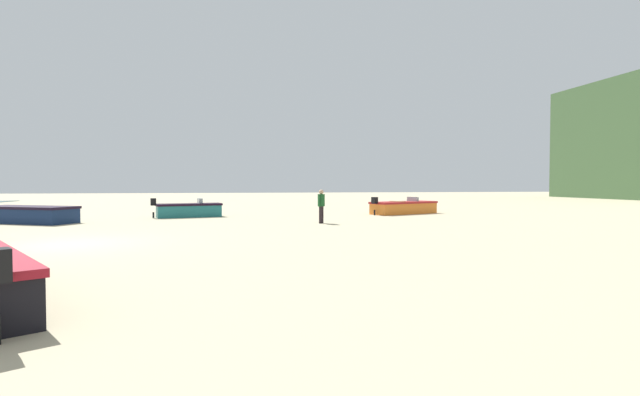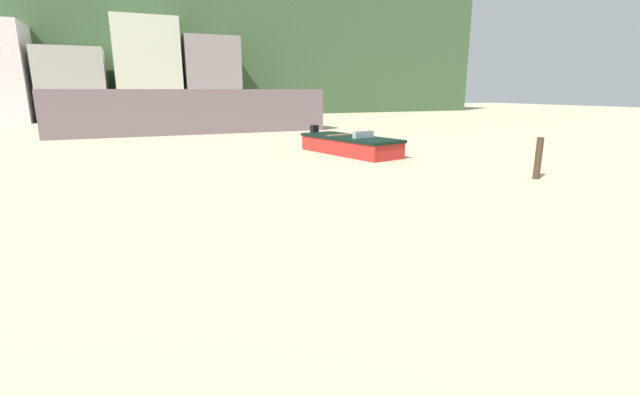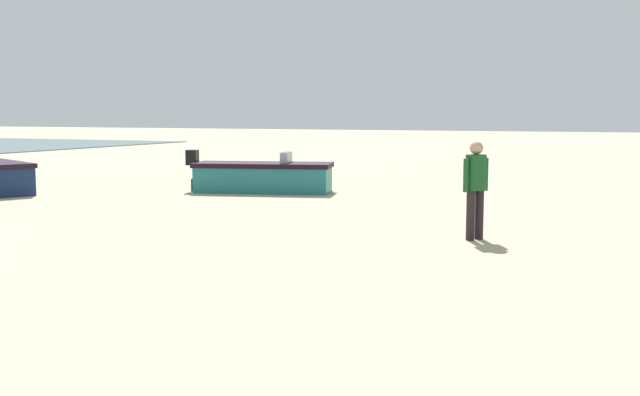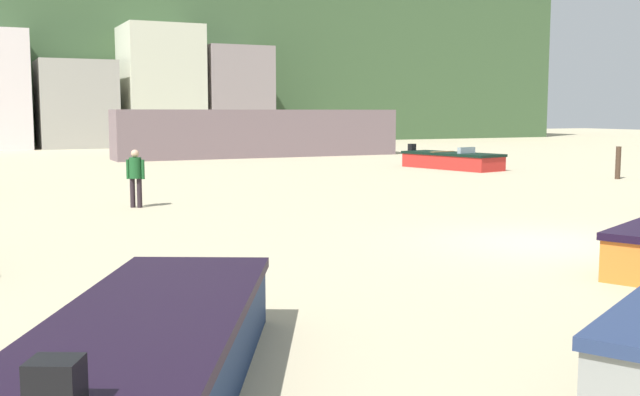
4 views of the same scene
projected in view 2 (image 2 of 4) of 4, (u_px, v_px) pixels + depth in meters
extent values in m
cube|color=#3B5734|center=(112.00, 54.00, 56.59)|extent=(90.00, 32.00, 14.77)
cube|color=#705D62|center=(194.00, 111.00, 27.98)|extent=(17.10, 2.40, 2.78)
cube|color=#9F9C92|center=(74.00, 85.00, 39.21)|extent=(5.48, 5.34, 6.38)
cube|color=beige|center=(148.00, 70.00, 41.81)|extent=(5.75, 6.37, 9.24)
cube|color=gray|center=(210.00, 79.00, 44.25)|extent=(5.23, 6.41, 7.81)
cube|color=red|center=(350.00, 146.00, 18.92)|extent=(2.73, 5.18, 0.64)
cube|color=black|center=(350.00, 138.00, 18.83)|extent=(2.83, 5.29, 0.12)
cube|color=black|center=(314.00, 129.00, 20.86)|extent=(0.37, 0.34, 0.40)
cylinder|color=black|center=(314.00, 144.00, 21.03)|extent=(0.12, 0.12, 0.32)
cube|color=#8C9EA8|center=(363.00, 135.00, 18.11)|extent=(1.03, 0.42, 0.28)
cube|color=olive|center=(341.00, 135.00, 19.30)|extent=(1.44, 0.55, 0.08)
cylinder|color=#402E21|center=(538.00, 158.00, 13.44)|extent=(0.20, 0.20, 1.29)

